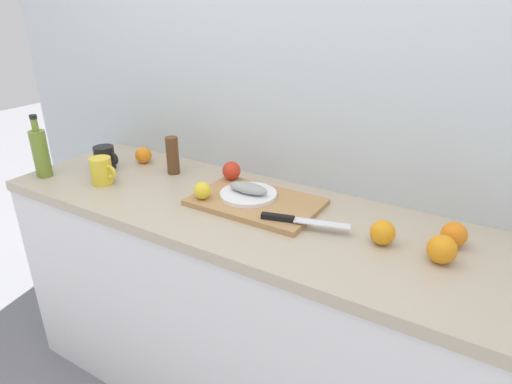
# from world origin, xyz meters

# --- Properties ---
(back_wall) EXTENTS (3.20, 0.05, 2.50)m
(back_wall) POSITION_xyz_m (0.00, 0.33, 1.25)
(back_wall) COLOR silver
(back_wall) RESTS_ON ground_plane
(kitchen_counter) EXTENTS (2.00, 0.60, 0.90)m
(kitchen_counter) POSITION_xyz_m (0.00, 0.00, 0.45)
(kitchen_counter) COLOR white
(kitchen_counter) RESTS_ON ground_plane
(cutting_board) EXTENTS (0.45, 0.29, 0.02)m
(cutting_board) POSITION_xyz_m (-0.01, 0.05, 0.91)
(cutting_board) COLOR tan
(cutting_board) RESTS_ON kitchen_counter
(white_plate) EXTENTS (0.21, 0.21, 0.01)m
(white_plate) POSITION_xyz_m (-0.05, 0.06, 0.93)
(white_plate) COLOR white
(white_plate) RESTS_ON cutting_board
(fish_fillet) EXTENTS (0.16, 0.07, 0.04)m
(fish_fillet) POSITION_xyz_m (-0.05, 0.06, 0.95)
(fish_fillet) COLOR #999E99
(fish_fillet) RESTS_ON white_plate
(chef_knife) EXTENTS (0.29, 0.10, 0.02)m
(chef_knife) POSITION_xyz_m (0.18, -0.04, 0.93)
(chef_knife) COLOR silver
(chef_knife) RESTS_ON cutting_board
(lemon_0) EXTENTS (0.06, 0.06, 0.06)m
(lemon_0) POSITION_xyz_m (-0.18, -0.05, 0.95)
(lemon_0) COLOR yellow
(lemon_0) RESTS_ON cutting_board
(tomato_0) EXTENTS (0.07, 0.07, 0.07)m
(tomato_0) POSITION_xyz_m (-0.20, 0.16, 0.96)
(tomato_0) COLOR red
(tomato_0) RESTS_ON cutting_board
(olive_oil_bottle) EXTENTS (0.06, 0.06, 0.26)m
(olive_oil_bottle) POSITION_xyz_m (-0.91, -0.18, 1.00)
(olive_oil_bottle) COLOR olive
(olive_oil_bottle) RESTS_ON kitchen_counter
(coffee_mug_0) EXTENTS (0.13, 0.09, 0.10)m
(coffee_mug_0) POSITION_xyz_m (-0.77, 0.02, 0.95)
(coffee_mug_0) COLOR black
(coffee_mug_0) RESTS_ON kitchen_counter
(coffee_mug_1) EXTENTS (0.12, 0.08, 0.11)m
(coffee_mug_1) POSITION_xyz_m (-0.64, -0.11, 0.95)
(coffee_mug_1) COLOR yellow
(coffee_mug_1) RESTS_ON kitchen_counter
(orange_0) EXTENTS (0.07, 0.07, 0.07)m
(orange_0) POSITION_xyz_m (-0.67, 0.16, 0.94)
(orange_0) COLOR orange
(orange_0) RESTS_ON kitchen_counter
(orange_1) EXTENTS (0.08, 0.08, 0.08)m
(orange_1) POSITION_xyz_m (0.46, 0.01, 0.94)
(orange_1) COLOR orange
(orange_1) RESTS_ON kitchen_counter
(orange_2) EXTENTS (0.08, 0.08, 0.08)m
(orange_2) POSITION_xyz_m (0.63, -0.00, 0.94)
(orange_2) COLOR orange
(orange_2) RESTS_ON kitchen_counter
(orange_3) EXTENTS (0.08, 0.08, 0.08)m
(orange_3) POSITION_xyz_m (0.64, 0.11, 0.94)
(orange_3) COLOR orange
(orange_3) RESTS_ON kitchen_counter
(pepper_mill) EXTENTS (0.05, 0.05, 0.16)m
(pepper_mill) POSITION_xyz_m (-0.47, 0.13, 0.98)
(pepper_mill) COLOR brown
(pepper_mill) RESTS_ON kitchen_counter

